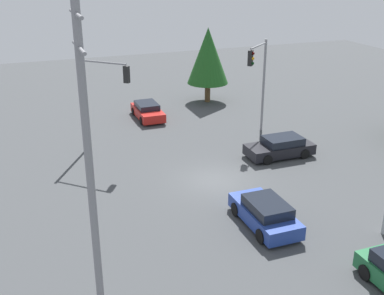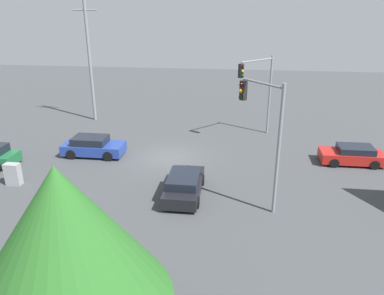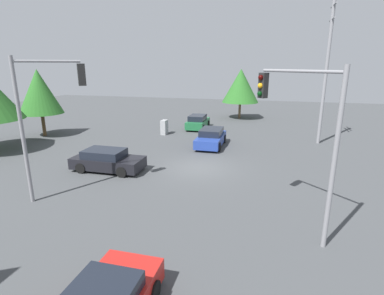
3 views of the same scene
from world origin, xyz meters
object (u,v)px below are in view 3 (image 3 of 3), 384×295
at_px(sedan_green, 198,122).
at_px(traffic_signal_main, 303,122).
at_px(sedan_dark, 107,160).
at_px(traffic_signal_cross, 45,106).
at_px(electrical_cabinet, 164,127).
at_px(sedan_blue, 211,138).

bearing_deg(sedan_green, traffic_signal_main, -65.49).
bearing_deg(sedan_dark, sedan_green, 169.47).
bearing_deg(traffic_signal_cross, traffic_signal_main, -41.76).
bearing_deg(sedan_green, traffic_signal_cross, -99.57).
bearing_deg(sedan_dark, electrical_cabinet, 179.61).
xyz_separation_m(sedan_dark, electrical_cabinet, (-10.65, 0.07, 0.03)).
distance_m(sedan_dark, sedan_blue, 9.22).
bearing_deg(sedan_blue, traffic_signal_cross, 63.99).
bearing_deg(traffic_signal_cross, sedan_green, 39.83).
bearing_deg(electrical_cabinet, traffic_signal_main, 35.94).
bearing_deg(sedan_blue, traffic_signal_main, 115.61).
distance_m(sedan_dark, sedan_green, 14.29).
xyz_separation_m(sedan_green, traffic_signal_main, (18.59, 8.48, 3.81)).
height_order(sedan_green, traffic_signal_cross, traffic_signal_cross).
height_order(sedan_dark, traffic_signal_cross, traffic_signal_cross).
bearing_deg(electrical_cabinet, traffic_signal_cross, -2.13).
relative_size(sedan_green, traffic_signal_main, 0.61).
distance_m(sedan_dark, electrical_cabinet, 10.65).
height_order(sedan_dark, traffic_signal_main, traffic_signal_main).
height_order(sedan_dark, electrical_cabinet, electrical_cabinet).
relative_size(traffic_signal_main, traffic_signal_cross, 0.95).
bearing_deg(sedan_blue, electrical_cabinet, -30.79).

